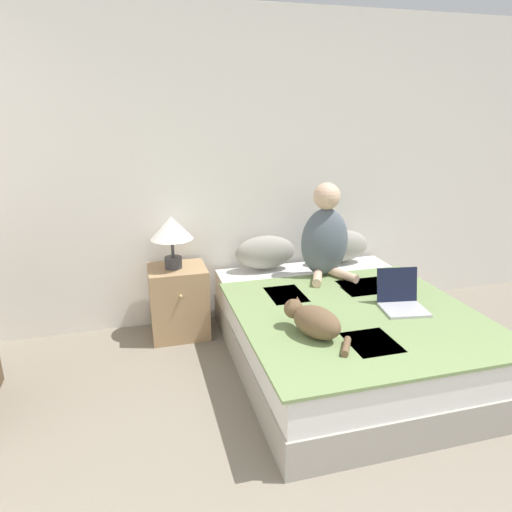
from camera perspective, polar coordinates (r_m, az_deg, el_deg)
The scene contains 9 objects.
wall_back at distance 3.96m, azimuth 3.64°, elevation 10.57°, with size 6.09×0.05×2.55m.
bed at distance 3.38m, azimuth 10.90°, elevation -9.53°, with size 1.58×1.94×0.49m.
pillow_near at distance 3.84m, azimuth 1.16°, elevation 0.47°, with size 0.51×0.22×0.28m.
pillow_far at distance 4.08m, azimuth 10.49°, elevation 1.23°, with size 0.51×0.22×0.28m.
person_sitting at distance 3.68m, azimuth 8.65°, elevation 2.45°, with size 0.40×0.39×0.75m.
cat_tabby at distance 2.75m, azimuth 7.23°, elevation -8.00°, with size 0.33×0.50×0.19m.
laptop_open at distance 3.26m, azimuth 17.72°, elevation -5.34°, with size 0.33×0.33×0.25m.
nightstand at distance 3.77m, azimuth -9.62°, elevation -5.62°, with size 0.45×0.41×0.58m.
table_lamp at distance 3.57m, azimuth -10.52°, elevation 3.12°, with size 0.33×0.33×0.41m.
Camera 1 is at (-1.27, -0.43, 1.79)m, focal length 32.00 mm.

